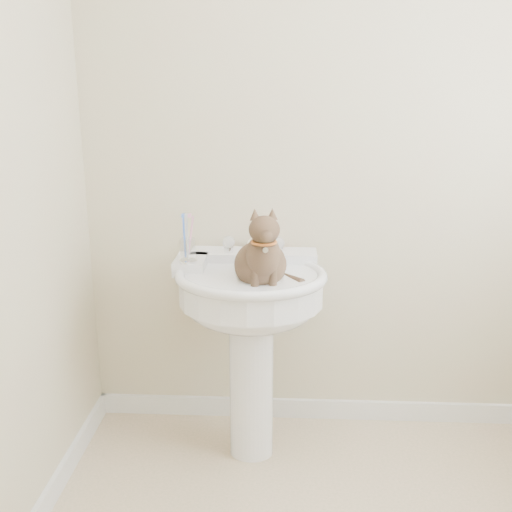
# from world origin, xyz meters

# --- Properties ---
(wall_back) EXTENTS (2.20, 0.00, 2.50)m
(wall_back) POSITION_xyz_m (0.00, 1.10, 1.25)
(wall_back) COLOR beige
(wall_back) RESTS_ON ground
(baseboard_back) EXTENTS (2.20, 0.02, 0.09)m
(baseboard_back) POSITION_xyz_m (0.00, 1.09, 0.04)
(baseboard_back) COLOR white
(baseboard_back) RESTS_ON floor
(pedestal_sink) EXTENTS (0.60, 0.59, 0.82)m
(pedestal_sink) POSITION_xyz_m (-0.38, 0.81, 0.65)
(pedestal_sink) COLOR white
(pedestal_sink) RESTS_ON floor
(faucet) EXTENTS (0.28, 0.12, 0.14)m
(faucet) POSITION_xyz_m (-0.38, 0.96, 0.86)
(faucet) COLOR silver
(faucet) RESTS_ON pedestal_sink
(soap_bar) EXTENTS (0.09, 0.06, 0.03)m
(soap_bar) POSITION_xyz_m (-0.33, 1.04, 0.84)
(soap_bar) COLOR red
(soap_bar) RESTS_ON pedestal_sink
(toothbrush_cup) EXTENTS (0.07, 0.07, 0.18)m
(toothbrush_cup) POSITION_xyz_m (-0.62, 0.83, 0.87)
(toothbrush_cup) COLOR silver
(toothbrush_cup) RESTS_ON pedestal_sink
(cat) EXTENTS (0.22, 0.27, 0.40)m
(cat) POSITION_xyz_m (-0.34, 0.74, 0.86)
(cat) COLOR brown
(cat) RESTS_ON pedestal_sink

